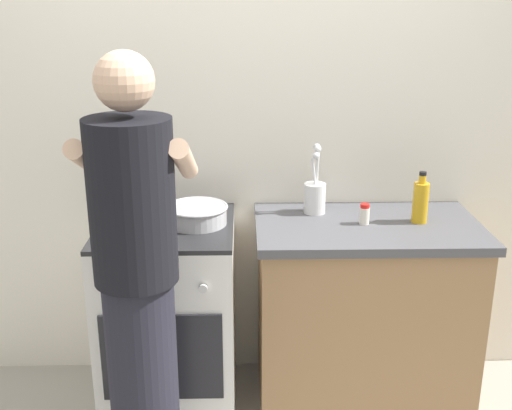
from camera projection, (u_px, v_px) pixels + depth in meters
back_wall at (286, 130)px, 3.00m from camera, size 3.20×0.10×2.50m
countertop at (363, 313)px, 2.93m from camera, size 1.00×0.60×0.90m
stove_range at (170, 316)px, 2.91m from camera, size 0.60×0.62×0.90m
pot at (132, 213)px, 2.74m from camera, size 0.29×0.22×0.12m
mixing_bowl at (197, 214)px, 2.77m from camera, size 0.28×0.28×0.09m
utensil_crock at (315, 194)px, 2.90m from camera, size 0.10×0.10×0.32m
spice_bottle at (365, 214)px, 2.77m from camera, size 0.04×0.04×0.09m
oil_bottle at (421, 201)px, 2.77m from camera, size 0.07×0.07×0.23m
person at (138, 289)px, 2.26m from camera, size 0.41×0.50×1.70m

